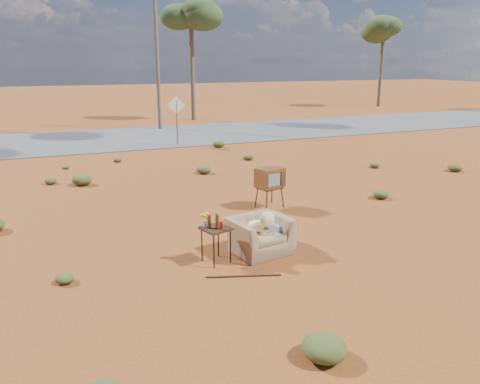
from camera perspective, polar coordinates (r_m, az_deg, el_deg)
name	(u,v)px	position (r m, az deg, el deg)	size (l,w,h in m)	color
ground	(260,245)	(9.74, 2.48, -6.45)	(140.00, 140.00, 0.00)	brown
highway	(132,138)	(23.76, -13.02, 6.46)	(140.00, 7.00, 0.04)	#565659
armchair	(263,230)	(9.28, 2.80, -4.64)	(1.37, 1.03, 0.95)	#8A6B4B
tv_unit	(270,178)	(11.97, 3.66, 1.68)	(0.76, 0.66, 1.04)	black
side_table	(214,226)	(8.70, -3.25, -4.21)	(0.59, 0.59, 0.97)	#372014
rusty_bar	(243,276)	(8.36, 0.42, -10.19)	(0.04, 0.04, 1.33)	#4D2A14
road_sign	(177,112)	(20.97, -7.74, 9.62)	(0.78, 0.06, 2.19)	brown
eucalyptus_center	(191,14)	(30.60, -6.01, 20.79)	(3.20, 3.20, 7.60)	brown
eucalyptus_right	(384,32)	(41.32, 17.13, 18.19)	(3.20, 3.20, 7.10)	brown
utility_pole_center	(157,52)	(26.33, -10.10, 16.51)	(1.40, 0.20, 8.00)	brown
scrub_patch	(169,190)	(13.40, -8.71, 0.25)	(17.49, 8.07, 0.33)	#434E22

